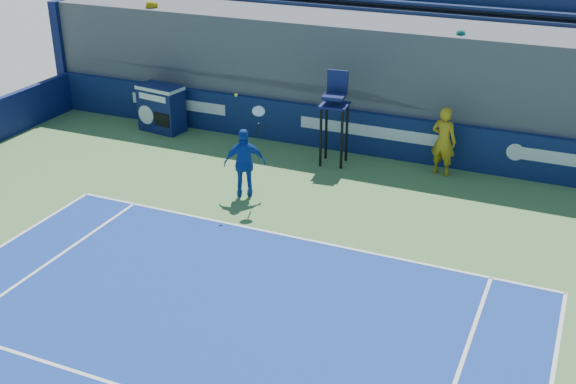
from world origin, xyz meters
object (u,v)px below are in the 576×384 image
at_px(umpire_chair, 335,108).
at_px(tennis_player, 245,163).
at_px(ball_person, 444,141).
at_px(match_clock, 161,107).

relative_size(umpire_chair, tennis_player, 0.96).
bearing_deg(umpire_chair, tennis_player, -113.60).
bearing_deg(ball_person, umpire_chair, 20.03).
height_order(ball_person, match_clock, ball_person).
relative_size(match_clock, umpire_chair, 0.57).
relative_size(match_clock, tennis_player, 0.55).
xyz_separation_m(ball_person, tennis_player, (-4.00, -3.19, -0.05)).
relative_size(ball_person, umpire_chair, 0.72).
bearing_deg(match_clock, ball_person, 0.52).
height_order(ball_person, tennis_player, tennis_player).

